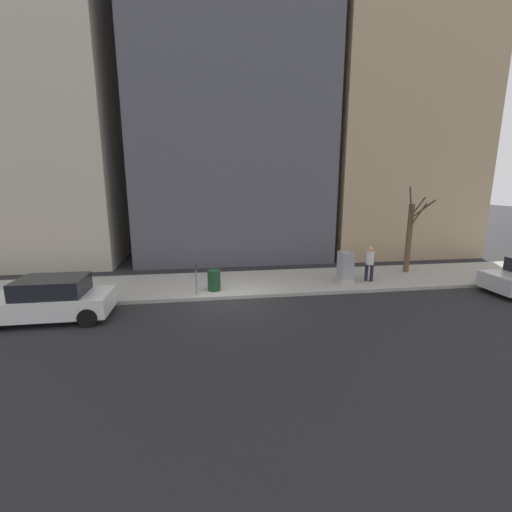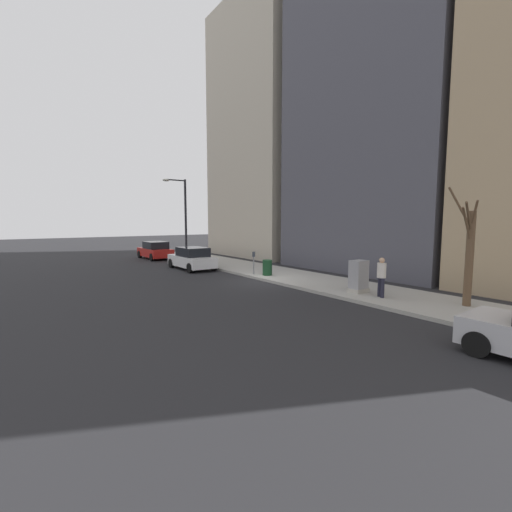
{
  "view_description": "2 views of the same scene",
  "coord_description": "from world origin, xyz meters",
  "px_view_note": "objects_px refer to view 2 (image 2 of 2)",
  "views": [
    {
      "loc": [
        -13.51,
        0.92,
        4.78
      ],
      "look_at": [
        1.97,
        -1.37,
        1.39
      ],
      "focal_mm": 24.0,
      "sensor_mm": 36.0,
      "label": 1
    },
    {
      "loc": [
        -11.17,
        -15.08,
        3.34
      ],
      "look_at": [
        0.45,
        1.15,
        1.27
      ],
      "focal_mm": 24.0,
      "sensor_mm": 36.0,
      "label": 2
    }
  ],
  "objects_px": {
    "parked_car_white": "(192,259)",
    "parking_meter": "(254,260)",
    "trash_bin": "(267,268)",
    "office_tower_right": "(282,137)",
    "office_block_center": "(400,102)",
    "bare_tree": "(469,254)",
    "pedestrian_near_meter": "(381,275)",
    "parked_car_red": "(155,250)",
    "streetlamp": "(183,212)",
    "utility_box": "(358,277)"
  },
  "relations": [
    {
      "from": "parked_car_white",
      "to": "pedestrian_near_meter",
      "type": "height_order",
      "value": "pedestrian_near_meter"
    },
    {
      "from": "parked_car_red",
      "to": "office_block_center",
      "type": "distance_m",
      "value": 22.25
    },
    {
      "from": "parking_meter",
      "to": "streetlamp",
      "type": "height_order",
      "value": "streetlamp"
    },
    {
      "from": "office_block_center",
      "to": "office_tower_right",
      "type": "relative_size",
      "value": 1.0
    },
    {
      "from": "parked_car_white",
      "to": "bare_tree",
      "type": "xyz_separation_m",
      "value": [
        3.71,
        -15.9,
        1.38
      ]
    },
    {
      "from": "parking_meter",
      "to": "trash_bin",
      "type": "distance_m",
      "value": 0.95
    },
    {
      "from": "parked_car_white",
      "to": "streetlamp",
      "type": "height_order",
      "value": "streetlamp"
    },
    {
      "from": "parked_car_red",
      "to": "pedestrian_near_meter",
      "type": "bearing_deg",
      "value": -85.01
    },
    {
      "from": "streetlamp",
      "to": "pedestrian_near_meter",
      "type": "distance_m",
      "value": 18.15
    },
    {
      "from": "parking_meter",
      "to": "trash_bin",
      "type": "height_order",
      "value": "parking_meter"
    },
    {
      "from": "bare_tree",
      "to": "office_block_center",
      "type": "relative_size",
      "value": 0.19
    },
    {
      "from": "trash_bin",
      "to": "office_tower_right",
      "type": "height_order",
      "value": "office_tower_right"
    },
    {
      "from": "streetlamp",
      "to": "bare_tree",
      "type": "distance_m",
      "value": 20.85
    },
    {
      "from": "bare_tree",
      "to": "office_tower_right",
      "type": "bearing_deg",
      "value": 68.26
    },
    {
      "from": "parked_car_white",
      "to": "bare_tree",
      "type": "relative_size",
      "value": 0.95
    },
    {
      "from": "bare_tree",
      "to": "office_tower_right",
      "type": "height_order",
      "value": "office_tower_right"
    },
    {
      "from": "office_tower_right",
      "to": "bare_tree",
      "type": "bearing_deg",
      "value": -111.74
    },
    {
      "from": "streetlamp",
      "to": "trash_bin",
      "type": "height_order",
      "value": "streetlamp"
    },
    {
      "from": "streetlamp",
      "to": "utility_box",
      "type": "bearing_deg",
      "value": -86.51
    },
    {
      "from": "trash_bin",
      "to": "parked_car_white",
      "type": "bearing_deg",
      "value": 109.59
    },
    {
      "from": "utility_box",
      "to": "pedestrian_near_meter",
      "type": "bearing_deg",
      "value": -92.15
    },
    {
      "from": "pedestrian_near_meter",
      "to": "office_block_center",
      "type": "distance_m",
      "value": 15.61
    },
    {
      "from": "parked_car_white",
      "to": "parking_meter",
      "type": "bearing_deg",
      "value": -72.58
    },
    {
      "from": "trash_bin",
      "to": "office_tower_right",
      "type": "relative_size",
      "value": 0.04
    },
    {
      "from": "office_block_center",
      "to": "parking_meter",
      "type": "bearing_deg",
      "value": 168.43
    },
    {
      "from": "parked_car_white",
      "to": "bare_tree",
      "type": "distance_m",
      "value": 16.39
    },
    {
      "from": "utility_box",
      "to": "pedestrian_near_meter",
      "type": "height_order",
      "value": "pedestrian_near_meter"
    },
    {
      "from": "streetlamp",
      "to": "office_tower_right",
      "type": "height_order",
      "value": "office_tower_right"
    },
    {
      "from": "office_block_center",
      "to": "trash_bin",
      "type": "bearing_deg",
      "value": 171.92
    },
    {
      "from": "parked_car_white",
      "to": "parking_meter",
      "type": "relative_size",
      "value": 3.12
    },
    {
      "from": "parked_car_red",
      "to": "utility_box",
      "type": "distance_m",
      "value": 19.89
    },
    {
      "from": "utility_box",
      "to": "streetlamp",
      "type": "relative_size",
      "value": 0.22
    },
    {
      "from": "parked_car_white",
      "to": "parked_car_red",
      "type": "bearing_deg",
      "value": 88.61
    },
    {
      "from": "office_tower_right",
      "to": "streetlamp",
      "type": "bearing_deg",
      "value": -178.88
    },
    {
      "from": "parking_meter",
      "to": "office_block_center",
      "type": "xyz_separation_m",
      "value": [
        10.84,
        -2.22,
        10.53
      ]
    },
    {
      "from": "streetlamp",
      "to": "office_block_center",
      "type": "relative_size",
      "value": 0.28
    },
    {
      "from": "streetlamp",
      "to": "pedestrian_near_meter",
      "type": "relative_size",
      "value": 3.92
    },
    {
      "from": "streetlamp",
      "to": "office_tower_right",
      "type": "xyz_separation_m",
      "value": [
        10.58,
        0.21,
        7.48
      ]
    },
    {
      "from": "office_block_center",
      "to": "office_tower_right",
      "type": "xyz_separation_m",
      "value": [
        -0.43,
        12.23,
        -0.01
      ]
    },
    {
      "from": "parking_meter",
      "to": "bare_tree",
      "type": "bearing_deg",
      "value": -79.06
    },
    {
      "from": "parked_car_white",
      "to": "utility_box",
      "type": "xyz_separation_m",
      "value": [
        2.47,
        -11.96,
        0.11
      ]
    },
    {
      "from": "parked_car_red",
      "to": "parking_meter",
      "type": "distance_m",
      "value": 12.95
    },
    {
      "from": "parked_car_white",
      "to": "bare_tree",
      "type": "height_order",
      "value": "bare_tree"
    },
    {
      "from": "parked_car_red",
      "to": "office_block_center",
      "type": "xyz_separation_m",
      "value": [
        12.31,
        -15.08,
        10.77
      ]
    },
    {
      "from": "trash_bin",
      "to": "office_block_center",
      "type": "bearing_deg",
      "value": -8.08
    },
    {
      "from": "parking_meter",
      "to": "pedestrian_near_meter",
      "type": "bearing_deg",
      "value": -84.31
    },
    {
      "from": "trash_bin",
      "to": "pedestrian_near_meter",
      "type": "relative_size",
      "value": 0.54
    },
    {
      "from": "parking_meter",
      "to": "utility_box",
      "type": "height_order",
      "value": "utility_box"
    },
    {
      "from": "trash_bin",
      "to": "parking_meter",
      "type": "bearing_deg",
      "value": 121.15
    },
    {
      "from": "parked_car_red",
      "to": "pedestrian_near_meter",
      "type": "height_order",
      "value": "pedestrian_near_meter"
    }
  ]
}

